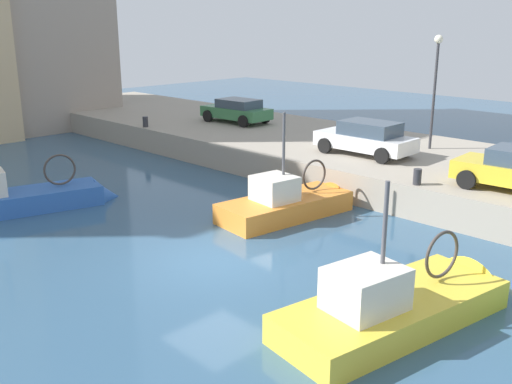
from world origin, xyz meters
TOP-DOWN VIEW (x-y plane):
  - water_surface at (0.00, 0.00)m, footprint 80.00×80.00m
  - quay_wall at (11.50, 0.00)m, footprint 9.00×56.00m
  - fishing_boat_yellow at (0.73, -5.60)m, footprint 6.77×3.12m
  - fishing_boat_orange at (4.63, 1.22)m, footprint 5.81×2.59m
  - fishing_boat_blue at (-1.88, 8.43)m, footprint 7.05×3.25m
  - parked_car_green at (11.72, 11.61)m, footprint 2.13×4.03m
  - parked_car_white at (9.95, 1.91)m, footprint 2.01×4.15m
  - mooring_bollard_mid at (7.35, -2.00)m, footprint 0.28×0.28m
  - mooring_bollard_north at (7.35, 14.00)m, footprint 0.28×0.28m
  - quay_streetlamp at (13.00, 0.65)m, footprint 0.36×0.36m

SIDE VIEW (x-z plane):
  - water_surface at x=0.00m, z-range 0.00..0.00m
  - fishing_boat_blue at x=-1.88m, z-range -2.14..2.36m
  - fishing_boat_orange at x=4.63m, z-range -2.13..2.38m
  - fishing_boat_yellow at x=0.73m, z-range -2.06..2.32m
  - quay_wall at x=11.50m, z-range 0.00..1.20m
  - mooring_bollard_mid at x=7.35m, z-range 1.20..1.75m
  - mooring_bollard_north at x=7.35m, z-range 1.20..1.75m
  - parked_car_green at x=11.72m, z-range 1.23..2.52m
  - parked_car_white at x=9.95m, z-range 1.21..2.64m
  - quay_streetlamp at x=13.00m, z-range 2.04..6.87m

